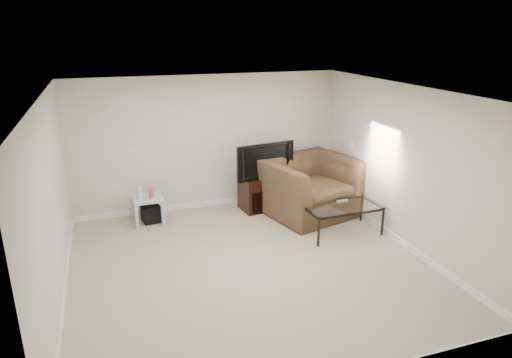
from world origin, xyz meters
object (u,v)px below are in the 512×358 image
object	(u,v)px
tv_stand	(262,192)
subwoofer	(151,213)
side_table	(149,210)
coffee_table	(341,219)
television	(263,160)
recliner	(310,177)

from	to	relation	value
tv_stand	subwoofer	bearing A→B (deg)	172.73
side_table	coffee_table	size ratio (longest dim) A/B	0.39
tv_stand	television	xyz separation A→B (m)	(0.00, -0.03, 0.65)
television	coffee_table	world-z (taller)	television
television	recliner	world-z (taller)	recliner
side_table	subwoofer	bearing A→B (deg)	33.41
coffee_table	side_table	bearing A→B (deg)	154.06
tv_stand	television	size ratio (longest dim) A/B	0.72
tv_stand	recliner	xyz separation A→B (m)	(0.75, -0.50, 0.38)
television	coffee_table	distance (m)	1.84
recliner	television	bearing A→B (deg)	132.94
television	coffee_table	bearing A→B (deg)	-67.77
subwoofer	recliner	size ratio (longest dim) A/B	0.19
side_table	coffee_table	world-z (taller)	coffee_table
side_table	subwoofer	world-z (taller)	side_table
recliner	coffee_table	world-z (taller)	recliner
subwoofer	tv_stand	bearing A→B (deg)	-0.54
coffee_table	television	bearing A→B (deg)	122.09
tv_stand	subwoofer	xyz separation A→B (m)	(-2.07, 0.02, -0.15)
recliner	tv_stand	bearing A→B (deg)	131.36
tv_stand	side_table	bearing A→B (deg)	173.27
subwoofer	coffee_table	xyz separation A→B (m)	(2.97, -1.48, 0.08)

